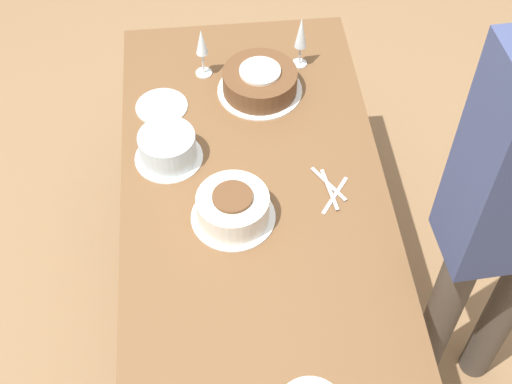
{
  "coord_description": "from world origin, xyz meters",
  "views": [
    {
      "loc": [
        -1.38,
        0.14,
        2.54
      ],
      "look_at": [
        0.0,
        0.0,
        0.8
      ],
      "focal_mm": 50.0,
      "sensor_mm": 36.0,
      "label": 1
    }
  ],
  "objects_px": {
    "cake_front_chocolate": "(260,82)",
    "cake_back_decorated": "(168,148)",
    "wine_glass_near": "(202,45)",
    "cake_center_white": "(233,208)",
    "wine_glass_far": "(301,34)"
  },
  "relations": [
    {
      "from": "cake_center_white",
      "to": "cake_back_decorated",
      "type": "xyz_separation_m",
      "value": [
        0.27,
        0.19,
        0.0
      ]
    },
    {
      "from": "cake_front_chocolate",
      "to": "wine_glass_far",
      "type": "distance_m",
      "value": 0.23
    },
    {
      "from": "cake_front_chocolate",
      "to": "wine_glass_far",
      "type": "bearing_deg",
      "value": -51.23
    },
    {
      "from": "wine_glass_near",
      "to": "cake_back_decorated",
      "type": "bearing_deg",
      "value": 161.18
    },
    {
      "from": "cake_front_chocolate",
      "to": "wine_glass_near",
      "type": "distance_m",
      "value": 0.24
    },
    {
      "from": "cake_front_chocolate",
      "to": "cake_back_decorated",
      "type": "xyz_separation_m",
      "value": [
        -0.29,
        0.34,
        0.01
      ]
    },
    {
      "from": "cake_back_decorated",
      "to": "wine_glass_near",
      "type": "bearing_deg",
      "value": -18.82
    },
    {
      "from": "cake_back_decorated",
      "to": "wine_glass_near",
      "type": "xyz_separation_m",
      "value": [
        0.41,
        -0.14,
        0.08
      ]
    },
    {
      "from": "cake_front_chocolate",
      "to": "cake_back_decorated",
      "type": "height_order",
      "value": "cake_back_decorated"
    },
    {
      "from": "cake_front_chocolate",
      "to": "wine_glass_far",
      "type": "relative_size",
      "value": 1.44
    },
    {
      "from": "wine_glass_near",
      "to": "wine_glass_far",
      "type": "distance_m",
      "value": 0.36
    },
    {
      "from": "cake_back_decorated",
      "to": "wine_glass_far",
      "type": "height_order",
      "value": "wine_glass_far"
    },
    {
      "from": "wine_glass_near",
      "to": "wine_glass_far",
      "type": "relative_size",
      "value": 0.94
    },
    {
      "from": "cake_center_white",
      "to": "wine_glass_far",
      "type": "relative_size",
      "value": 1.24
    },
    {
      "from": "cake_front_chocolate",
      "to": "wine_glass_far",
      "type": "xyz_separation_m",
      "value": [
        0.13,
        -0.16,
        0.09
      ]
    }
  ]
}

